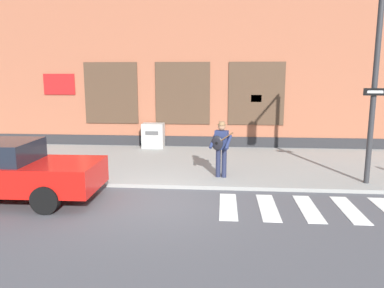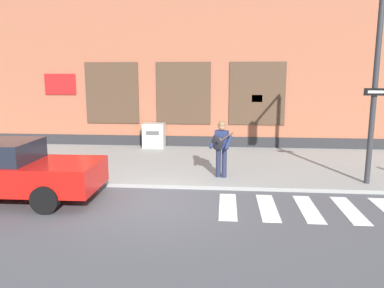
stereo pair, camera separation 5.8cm
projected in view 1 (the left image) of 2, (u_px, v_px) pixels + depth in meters
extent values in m
plane|color=#4C4C51|center=(152.00, 203.00, 9.36)|extent=(160.00, 160.00, 0.00)
cube|color=gray|center=(174.00, 163.00, 13.48)|extent=(28.00, 5.99, 0.11)
cube|color=#99563D|center=(187.00, 67.00, 17.75)|extent=(28.00, 4.00, 7.11)
cube|color=#28282B|center=(183.00, 142.00, 16.36)|extent=(28.00, 0.04, 0.55)
cube|color=#473323|center=(111.00, 93.00, 16.23)|extent=(2.34, 0.06, 2.63)
cube|color=black|center=(111.00, 93.00, 16.22)|extent=(2.22, 0.03, 2.51)
cube|color=#473323|center=(183.00, 93.00, 15.97)|extent=(2.34, 0.06, 2.63)
cube|color=black|center=(183.00, 93.00, 15.96)|extent=(2.22, 0.03, 2.51)
cube|color=#473323|center=(256.00, 94.00, 15.71)|extent=(2.34, 0.06, 2.63)
cube|color=black|center=(256.00, 94.00, 15.70)|extent=(2.22, 0.03, 2.51)
cube|color=red|center=(59.00, 84.00, 16.34)|extent=(1.40, 0.04, 0.90)
cube|color=yellow|center=(256.00, 98.00, 15.73)|extent=(0.44, 0.02, 0.30)
cube|color=silver|center=(228.00, 206.00, 9.12)|extent=(0.42, 1.90, 0.01)
cube|color=silver|center=(268.00, 207.00, 9.04)|extent=(0.42, 1.90, 0.01)
cube|color=silver|center=(308.00, 208.00, 8.96)|extent=(0.42, 1.90, 0.01)
cube|color=silver|center=(349.00, 210.00, 8.88)|extent=(0.42, 1.90, 0.01)
cube|color=red|center=(9.00, 175.00, 9.47)|extent=(4.64, 1.93, 0.68)
cube|color=silver|center=(103.00, 168.00, 9.87)|extent=(0.06, 0.24, 0.12)
cube|color=silver|center=(89.00, 180.00, 8.75)|extent=(0.06, 0.24, 0.12)
cylinder|color=black|center=(74.00, 179.00, 10.30)|extent=(0.66, 0.25, 0.66)
cylinder|color=black|center=(45.00, 200.00, 8.59)|extent=(0.66, 0.25, 0.66)
cylinder|color=#1E233D|center=(224.00, 163.00, 11.28)|extent=(0.15, 0.15, 0.86)
cylinder|color=#1E233D|center=(218.00, 163.00, 11.32)|extent=(0.15, 0.15, 0.86)
cube|color=navy|center=(222.00, 140.00, 11.18)|extent=(0.43, 0.32, 0.57)
sphere|color=#9E7051|center=(222.00, 127.00, 11.11)|extent=(0.22, 0.22, 0.22)
cylinder|color=olive|center=(222.00, 125.00, 11.10)|extent=(0.27, 0.28, 0.02)
cylinder|color=olive|center=(222.00, 123.00, 11.09)|extent=(0.18, 0.18, 0.09)
cylinder|color=navy|center=(228.00, 142.00, 11.01)|extent=(0.24, 0.51, 0.39)
cylinder|color=navy|center=(213.00, 141.00, 11.19)|extent=(0.24, 0.51, 0.39)
ellipsoid|color=black|center=(217.00, 143.00, 11.06)|extent=(0.38, 0.22, 0.44)
cylinder|color=black|center=(216.00, 143.00, 11.01)|extent=(0.09, 0.04, 0.09)
cylinder|color=brown|center=(225.00, 138.00, 10.91)|extent=(0.46, 0.17, 0.34)
cylinder|color=#2D2D30|center=(374.00, 93.00, 10.29)|extent=(0.15, 0.15, 5.11)
cube|color=black|center=(375.00, 92.00, 10.18)|extent=(0.60, 0.09, 0.20)
cube|color=white|center=(375.00, 92.00, 10.16)|extent=(0.40, 0.05, 0.07)
cube|color=#ADADA8|center=(153.00, 136.00, 15.98)|extent=(0.91, 0.66, 1.04)
cube|color=#4C4C4C|center=(152.00, 133.00, 15.61)|extent=(0.55, 0.02, 0.16)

